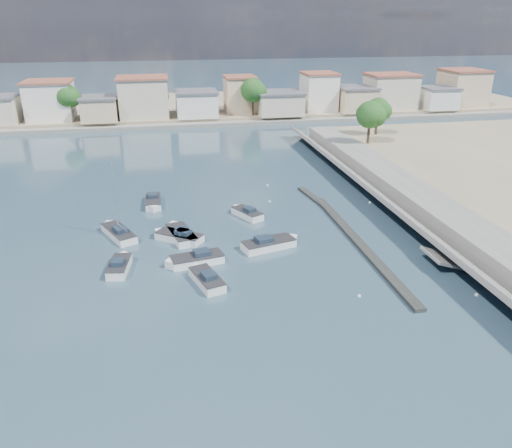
{
  "coord_description": "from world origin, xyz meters",
  "views": [
    {
      "loc": [
        -12.02,
        -33.31,
        21.58
      ],
      "look_at": [
        -2.91,
        13.9,
        1.4
      ],
      "focal_mm": 35.0,
      "sensor_mm": 36.0,
      "label": 1
    }
  ],
  "objects_px": {
    "motorboat_d": "(194,260)",
    "motorboat_f": "(246,213)",
    "motorboat_c": "(177,237)",
    "motorboat_g": "(153,203)",
    "motorboat_b": "(120,266)",
    "motorboat_e": "(180,234)",
    "motorboat_h": "(271,244)",
    "motorboat_a": "(206,279)",
    "sailboat": "(118,232)"
  },
  "relations": [
    {
      "from": "motorboat_e",
      "to": "motorboat_c",
      "type": "bearing_deg",
      "value": -117.65
    },
    {
      "from": "motorboat_h",
      "to": "sailboat",
      "type": "xyz_separation_m",
      "value": [
        -15.28,
        5.77,
        0.04
      ]
    },
    {
      "from": "motorboat_g",
      "to": "sailboat",
      "type": "xyz_separation_m",
      "value": [
        -3.7,
        -8.63,
        0.04
      ]
    },
    {
      "from": "motorboat_b",
      "to": "sailboat",
      "type": "height_order",
      "value": "sailboat"
    },
    {
      "from": "motorboat_g",
      "to": "motorboat_f",
      "type": "bearing_deg",
      "value": -28.33
    },
    {
      "from": "motorboat_f",
      "to": "motorboat_g",
      "type": "relative_size",
      "value": 0.85
    },
    {
      "from": "motorboat_d",
      "to": "sailboat",
      "type": "xyz_separation_m",
      "value": [
        -7.41,
        7.93,
        0.04
      ]
    },
    {
      "from": "motorboat_c",
      "to": "motorboat_f",
      "type": "bearing_deg",
      "value": 32.38
    },
    {
      "from": "motorboat_a",
      "to": "motorboat_e",
      "type": "bearing_deg",
      "value": 99.43
    },
    {
      "from": "motorboat_d",
      "to": "motorboat_f",
      "type": "relative_size",
      "value": 1.23
    },
    {
      "from": "motorboat_a",
      "to": "motorboat_g",
      "type": "height_order",
      "value": "same"
    },
    {
      "from": "motorboat_b",
      "to": "motorboat_f",
      "type": "relative_size",
      "value": 1.02
    },
    {
      "from": "motorboat_d",
      "to": "motorboat_e",
      "type": "bearing_deg",
      "value": 98.51
    },
    {
      "from": "motorboat_c",
      "to": "motorboat_d",
      "type": "xyz_separation_m",
      "value": [
        1.3,
        -5.69,
        -0.0
      ]
    },
    {
      "from": "motorboat_f",
      "to": "motorboat_d",
      "type": "bearing_deg",
      "value": -122.25
    },
    {
      "from": "motorboat_c",
      "to": "motorboat_e",
      "type": "relative_size",
      "value": 0.87
    },
    {
      "from": "motorboat_d",
      "to": "motorboat_f",
      "type": "height_order",
      "value": "same"
    },
    {
      "from": "motorboat_f",
      "to": "motorboat_b",
      "type": "bearing_deg",
      "value": -141.85
    },
    {
      "from": "motorboat_e",
      "to": "motorboat_b",
      "type": "bearing_deg",
      "value": -133.19
    },
    {
      "from": "motorboat_a",
      "to": "motorboat_b",
      "type": "distance_m",
      "value": 8.48
    },
    {
      "from": "motorboat_c",
      "to": "sailboat",
      "type": "xyz_separation_m",
      "value": [
        -6.11,
        2.24,
        0.04
      ]
    },
    {
      "from": "motorboat_c",
      "to": "motorboat_g",
      "type": "distance_m",
      "value": 11.14
    },
    {
      "from": "motorboat_b",
      "to": "motorboat_c",
      "type": "xyz_separation_m",
      "value": [
        5.47,
        5.53,
        0.0
      ]
    },
    {
      "from": "motorboat_c",
      "to": "motorboat_g",
      "type": "bearing_deg",
      "value": 102.51
    },
    {
      "from": "motorboat_g",
      "to": "motorboat_e",
      "type": "bearing_deg",
      "value": -74.86
    },
    {
      "from": "motorboat_e",
      "to": "motorboat_h",
      "type": "bearing_deg",
      "value": -25.47
    },
    {
      "from": "motorboat_g",
      "to": "sailboat",
      "type": "relative_size",
      "value": 0.59
    },
    {
      "from": "motorboat_b",
      "to": "motorboat_a",
      "type": "bearing_deg",
      "value": -27.76
    },
    {
      "from": "motorboat_b",
      "to": "motorboat_c",
      "type": "distance_m",
      "value": 7.78
    },
    {
      "from": "motorboat_g",
      "to": "motorboat_a",
      "type": "bearing_deg",
      "value": -77.68
    },
    {
      "from": "motorboat_d",
      "to": "motorboat_h",
      "type": "distance_m",
      "value": 8.16
    },
    {
      "from": "motorboat_c",
      "to": "motorboat_e",
      "type": "bearing_deg",
      "value": 62.35
    },
    {
      "from": "motorboat_e",
      "to": "motorboat_g",
      "type": "bearing_deg",
      "value": 105.14
    },
    {
      "from": "motorboat_c",
      "to": "motorboat_d",
      "type": "relative_size",
      "value": 0.91
    },
    {
      "from": "motorboat_d",
      "to": "motorboat_h",
      "type": "relative_size",
      "value": 0.92
    },
    {
      "from": "motorboat_f",
      "to": "motorboat_e",
      "type": "bearing_deg",
      "value": -150.01
    },
    {
      "from": "motorboat_c",
      "to": "sailboat",
      "type": "distance_m",
      "value": 6.5
    },
    {
      "from": "motorboat_e",
      "to": "sailboat",
      "type": "xyz_separation_m",
      "value": [
        -6.46,
        1.57,
        0.04
      ]
    },
    {
      "from": "motorboat_a",
      "to": "motorboat_g",
      "type": "xyz_separation_m",
      "value": [
        -4.45,
        20.35,
        0.0
      ]
    },
    {
      "from": "motorboat_a",
      "to": "motorboat_d",
      "type": "relative_size",
      "value": 0.9
    },
    {
      "from": "motorboat_f",
      "to": "sailboat",
      "type": "height_order",
      "value": "sailboat"
    },
    {
      "from": "motorboat_a",
      "to": "motorboat_c",
      "type": "relative_size",
      "value": 0.99
    },
    {
      "from": "motorboat_b",
      "to": "motorboat_c",
      "type": "relative_size",
      "value": 0.9
    },
    {
      "from": "motorboat_f",
      "to": "motorboat_h",
      "type": "bearing_deg",
      "value": -83.39
    },
    {
      "from": "motorboat_c",
      "to": "motorboat_g",
      "type": "xyz_separation_m",
      "value": [
        -2.41,
        10.87,
        0.0
      ]
    },
    {
      "from": "motorboat_b",
      "to": "motorboat_d",
      "type": "distance_m",
      "value": 6.77
    },
    {
      "from": "motorboat_a",
      "to": "motorboat_f",
      "type": "distance_m",
      "value": 15.88
    },
    {
      "from": "motorboat_c",
      "to": "motorboat_e",
      "type": "height_order",
      "value": "same"
    },
    {
      "from": "motorboat_a",
      "to": "motorboat_d",
      "type": "bearing_deg",
      "value": 100.95
    },
    {
      "from": "motorboat_f",
      "to": "motorboat_g",
      "type": "height_order",
      "value": "same"
    }
  ]
}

